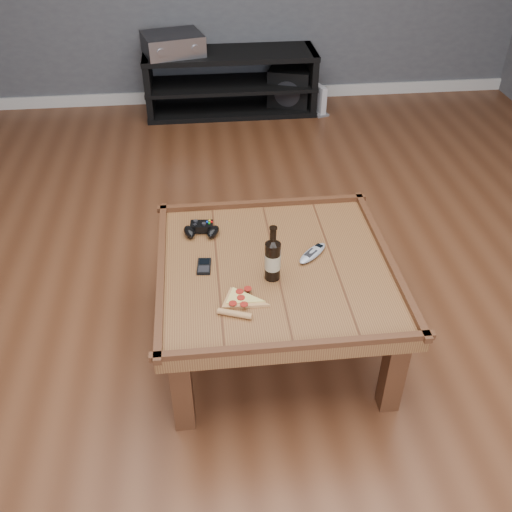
{
  "coord_description": "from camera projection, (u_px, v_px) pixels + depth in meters",
  "views": [
    {
      "loc": [
        -0.29,
        -1.89,
        1.94
      ],
      "look_at": [
        -0.09,
        -0.02,
        0.52
      ],
      "focal_mm": 40.0,
      "sensor_mm": 36.0,
      "label": 1
    }
  ],
  "objects": [
    {
      "name": "subwoofer",
      "position": [
        291.0,
        87.0,
        4.86
      ],
      "size": [
        0.44,
        0.44,
        0.34
      ],
      "rotation": [
        0.0,
        0.0,
        -0.33
      ],
      "color": "black",
      "rests_on": "ground"
    },
    {
      "name": "remote_control",
      "position": [
        313.0,
        253.0,
        2.47
      ],
      "size": [
        0.17,
        0.17,
        0.03
      ],
      "rotation": [
        0.0,
        0.0,
        -0.77
      ],
      "color": "#92979E",
      "rests_on": "coffee_table"
    },
    {
      "name": "baseboard",
      "position": [
        229.0,
        95.0,
        5.04
      ],
      "size": [
        5.0,
        0.02,
        0.1
      ],
      "primitive_type": "cube",
      "color": "silver",
      "rests_on": "ground"
    },
    {
      "name": "coffee_table",
      "position": [
        276.0,
        276.0,
        2.46
      ],
      "size": [
        1.03,
        1.03,
        0.48
      ],
      "color": "brown",
      "rests_on": "ground"
    },
    {
      "name": "game_console",
      "position": [
        319.0,
        101.0,
        4.77
      ],
      "size": [
        0.16,
        0.21,
        0.24
      ],
      "rotation": [
        0.0,
        0.0,
        0.32
      ],
      "color": "slate",
      "rests_on": "ground"
    },
    {
      "name": "game_controller",
      "position": [
        201.0,
        229.0,
        2.6
      ],
      "size": [
        0.18,
        0.13,
        0.05
      ],
      "rotation": [
        0.0,
        0.0,
        -0.1
      ],
      "color": "black",
      "rests_on": "coffee_table"
    },
    {
      "name": "pizza_slice",
      "position": [
        240.0,
        302.0,
        2.23
      ],
      "size": [
        0.22,
        0.28,
        0.02
      ],
      "rotation": [
        0.0,
        0.0,
        -0.36
      ],
      "color": "tan",
      "rests_on": "coffee_table"
    },
    {
      "name": "media_console",
      "position": [
        231.0,
        83.0,
        4.73
      ],
      "size": [
        1.4,
        0.45,
        0.5
      ],
      "color": "black",
      "rests_on": "ground"
    },
    {
      "name": "av_receiver",
      "position": [
        173.0,
        44.0,
        4.49
      ],
      "size": [
        0.52,
        0.47,
        0.16
      ],
      "rotation": [
        0.0,
        0.0,
        0.25
      ],
      "color": "black",
      "rests_on": "media_console"
    },
    {
      "name": "ground",
      "position": [
        274.0,
        340.0,
        2.69
      ],
      "size": [
        6.0,
        6.0,
        0.0
      ],
      "primitive_type": "plane",
      "color": "#4F2916",
      "rests_on": "ground"
    },
    {
      "name": "beer_bottle",
      "position": [
        273.0,
        258.0,
        2.3
      ],
      "size": [
        0.07,
        0.07,
        0.25
      ],
      "color": "black",
      "rests_on": "coffee_table"
    },
    {
      "name": "smartphone",
      "position": [
        204.0,
        266.0,
        2.41
      ],
      "size": [
        0.07,
        0.11,
        0.01
      ],
      "rotation": [
        0.0,
        0.0,
        -0.1
      ],
      "color": "black",
      "rests_on": "coffee_table"
    }
  ]
}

